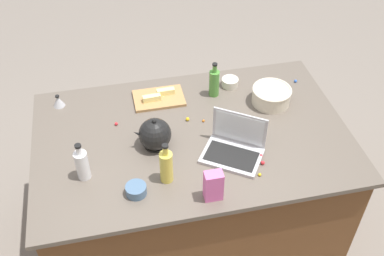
# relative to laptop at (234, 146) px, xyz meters

# --- Properties ---
(ground_plane) EXTENTS (12.00, 12.00, 0.00)m
(ground_plane) POSITION_rel_laptop_xyz_m (0.19, -0.19, -0.95)
(ground_plane) COLOR slate
(island_counter) EXTENTS (1.78, 1.13, 0.90)m
(island_counter) POSITION_rel_laptop_xyz_m (0.19, -0.19, -0.50)
(island_counter) COLOR brown
(island_counter) RESTS_ON ground
(laptop) EXTENTS (0.38, 0.36, 0.22)m
(laptop) POSITION_rel_laptop_xyz_m (0.00, 0.00, 0.00)
(laptop) COLOR #B7B7BC
(laptop) RESTS_ON island_counter
(mixing_bowl_large) EXTENTS (0.24, 0.24, 0.10)m
(mixing_bowl_large) POSITION_rel_laptop_xyz_m (-0.34, -0.37, 0.01)
(mixing_bowl_large) COLOR beige
(mixing_bowl_large) RESTS_ON island_counter
(bottle_oil) EXTENTS (0.07, 0.07, 0.25)m
(bottle_oil) POSITION_rel_laptop_xyz_m (0.39, 0.11, 0.05)
(bottle_oil) COLOR #DBC64C
(bottle_oil) RESTS_ON island_counter
(bottle_olive) EXTENTS (0.06, 0.06, 0.23)m
(bottle_olive) POSITION_rel_laptop_xyz_m (-0.02, -0.52, 0.05)
(bottle_olive) COLOR #4C8C38
(bottle_olive) RESTS_ON island_counter
(bottle_vinegar) EXTENTS (0.07, 0.07, 0.23)m
(bottle_vinegar) POSITION_rel_laptop_xyz_m (0.80, 0.00, 0.04)
(bottle_vinegar) COLOR white
(bottle_vinegar) RESTS_ON island_counter
(kettle) EXTENTS (0.21, 0.18, 0.20)m
(kettle) POSITION_rel_laptop_xyz_m (0.41, -0.15, 0.03)
(kettle) COLOR black
(kettle) RESTS_ON island_counter
(cutting_board) EXTENTS (0.31, 0.21, 0.02)m
(cutting_board) POSITION_rel_laptop_xyz_m (0.33, -0.54, -0.04)
(cutting_board) COLOR #AD7F4C
(cutting_board) RESTS_ON island_counter
(butter_stick_left) EXTENTS (0.11, 0.04, 0.04)m
(butter_stick_left) POSITION_rel_laptop_xyz_m (0.28, -0.57, -0.01)
(butter_stick_left) COLOR #F4E58C
(butter_stick_left) RESTS_ON cutting_board
(butter_stick_right) EXTENTS (0.11, 0.04, 0.04)m
(butter_stick_right) POSITION_rel_laptop_xyz_m (0.37, -0.52, -0.01)
(butter_stick_right) COLOR #F4E58C
(butter_stick_right) RESTS_ON cutting_board
(ramekin_small) EXTENTS (0.11, 0.11, 0.05)m
(ramekin_small) POSITION_rel_laptop_xyz_m (0.55, 0.17, -0.02)
(ramekin_small) COLOR slate
(ramekin_small) RESTS_ON island_counter
(ramekin_medium) EXTENTS (0.11, 0.11, 0.05)m
(ramekin_medium) POSITION_rel_laptop_xyz_m (-0.14, -0.58, -0.02)
(ramekin_medium) COLOR beige
(ramekin_medium) RESTS_ON island_counter
(kitchen_timer) EXTENTS (0.07, 0.07, 0.08)m
(kitchen_timer) POSITION_rel_laptop_xyz_m (0.93, -0.61, -0.01)
(kitchen_timer) COLOR #B2B2B7
(kitchen_timer) RESTS_ON island_counter
(candy_bag) EXTENTS (0.09, 0.06, 0.17)m
(candy_bag) POSITION_rel_laptop_xyz_m (0.19, 0.27, 0.04)
(candy_bag) COLOR pink
(candy_bag) RESTS_ON island_counter
(candy_1) EXTENTS (0.02, 0.02, 0.02)m
(candy_1) POSITION_rel_laptop_xyz_m (0.61, -0.36, -0.04)
(candy_1) COLOR red
(candy_1) RESTS_ON island_counter
(candy_2) EXTENTS (0.02, 0.02, 0.02)m
(candy_2) POSITION_rel_laptop_xyz_m (-0.13, 0.12, -0.04)
(candy_2) COLOR red
(candy_2) RESTS_ON island_counter
(candy_3) EXTENTS (0.01, 0.01, 0.01)m
(candy_3) POSITION_rel_laptop_xyz_m (0.10, -0.28, -0.04)
(candy_3) COLOR orange
(candy_3) RESTS_ON island_counter
(candy_4) EXTENTS (0.02, 0.02, 0.02)m
(candy_4) POSITION_rel_laptop_xyz_m (-0.08, 0.19, -0.04)
(candy_4) COLOR yellow
(candy_4) RESTS_ON island_counter
(candy_5) EXTENTS (0.02, 0.02, 0.02)m
(candy_5) POSITION_rel_laptop_xyz_m (-0.57, -0.53, -0.04)
(candy_5) COLOR blue
(candy_5) RESTS_ON island_counter
(candy_6) EXTENTS (0.02, 0.02, 0.02)m
(candy_6) POSITION_rel_laptop_xyz_m (0.19, -0.31, -0.04)
(candy_6) COLOR yellow
(candy_6) RESTS_ON island_counter
(candy_7) EXTENTS (0.02, 0.02, 0.02)m
(candy_7) POSITION_rel_laptop_xyz_m (-0.13, 0.07, -0.04)
(candy_7) COLOR red
(candy_7) RESTS_ON island_counter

